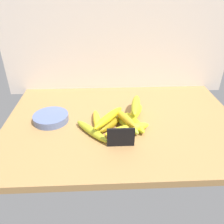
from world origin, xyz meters
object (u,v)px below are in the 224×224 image
banana_2 (110,124)px  banana_9 (125,118)px  banana_4 (97,121)px  banana_6 (128,130)px  banana_5 (92,131)px  banana_1 (134,122)px  fruit_bowl (51,118)px  banana_3 (126,124)px  banana_0 (135,113)px  chalkboard_sign (121,138)px  banana_8 (109,118)px  banana_7 (136,105)px

banana_2 → banana_9: size_ratio=0.98×
banana_2 → banana_4: banana_2 is taller
banana_4 → banana_6: banana_6 is taller
banana_4 → banana_5: 8.11cm
banana_6 → banana_9: bearing=99.0°
banana_5 → banana_4: bearing=73.8°
banana_1 → banana_2: bearing=-176.0°
banana_2 → banana_4: 6.85cm
banana_5 → banana_1: bearing=15.7°
banana_4 → banana_9: (12.56, -3.87, 3.68)cm
fruit_bowl → banana_3: bearing=-11.2°
fruit_bowl → banana_0: size_ratio=0.94×
chalkboard_sign → banana_1: (7.36, 13.72, -1.85)cm
banana_0 → banana_5: (-20.47, -13.06, -0.38)cm
banana_3 → banana_6: size_ratio=0.87×
banana_6 → banana_9: (-0.67, 4.28, 3.19)cm
fruit_bowl → banana_8: (26.99, -7.44, 3.97)cm
chalkboard_sign → banana_0: (8.54, 21.36, -1.74)cm
banana_1 → banana_5: (-19.28, -5.42, -0.28)cm
fruit_bowl → banana_7: size_ratio=0.87×
chalkboard_sign → banana_9: bearing=76.7°
chalkboard_sign → banana_6: chalkboard_sign is taller
fruit_bowl → banana_8: 28.27cm
banana_6 → banana_0: bearing=69.6°
fruit_bowl → banana_6: size_ratio=0.78×
banana_5 → banana_7: (20.81, 14.11, 4.54)cm
banana_4 → fruit_bowl: bearing=169.9°
fruit_bowl → banana_2: bearing=-14.2°
banana_4 → banana_8: size_ratio=0.91×
banana_3 → banana_4: 13.42cm
chalkboard_sign → banana_0: 23.07cm
banana_5 → chalkboard_sign: bearing=-34.8°
fruit_bowl → banana_4: bearing=-10.1°
banana_5 → banana_8: size_ratio=0.98×
chalkboard_sign → banana_4: size_ratio=0.58×
chalkboard_sign → banana_5: 14.68cm
banana_2 → banana_3: size_ratio=0.84×
banana_4 → banana_6: (13.23, -8.15, 0.49)cm
banana_5 → banana_7: bearing=34.1°
fruit_bowl → banana_0: (39.92, 1.39, 0.44)cm
fruit_bowl → banana_8: size_ratio=0.78×
chalkboard_sign → banana_2: chalkboard_sign is taller
banana_1 → banana_3: size_ratio=0.97×
banana_8 → banana_6: bearing=-30.0°
banana_5 → banana_8: banana_8 is taller
banana_1 → banana_9: (-4.46, -1.50, 3.36)cm
banana_6 → banana_7: 15.94cm
chalkboard_sign → banana_8: chalkboard_sign is taller
fruit_bowl → banana_0: bearing=2.0°
banana_7 → banana_5: bearing=-145.9°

